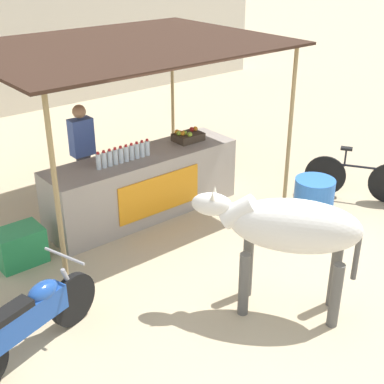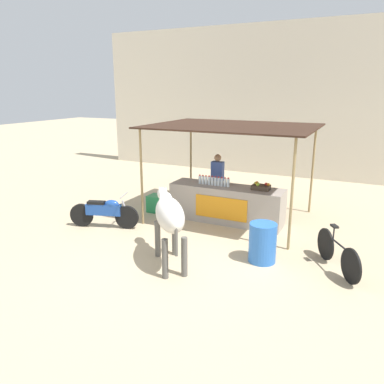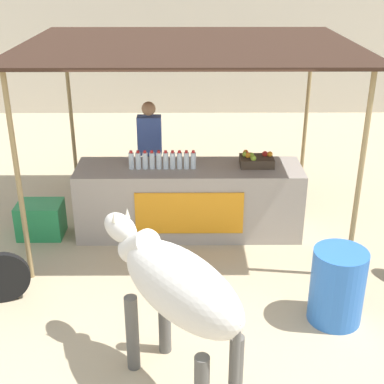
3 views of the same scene
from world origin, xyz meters
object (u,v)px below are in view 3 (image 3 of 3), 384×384
object	(u,v)px
stall_counter	(189,200)
cow	(176,287)
vendor_behind_counter	(150,155)
water_barrel	(337,286)
fruit_crate	(256,160)
cooler_box	(41,219)

from	to	relation	value
stall_counter	cow	world-z (taller)	cow
vendor_behind_counter	cow	world-z (taller)	vendor_behind_counter
cow	water_barrel	bearing A→B (deg)	29.52
fruit_crate	water_barrel	size ratio (longest dim) A/B	0.54
stall_counter	water_barrel	bearing A→B (deg)	-52.21
water_barrel	cow	distance (m)	1.98
fruit_crate	cooler_box	bearing A→B (deg)	-176.99
stall_counter	vendor_behind_counter	world-z (taller)	vendor_behind_counter
water_barrel	vendor_behind_counter	bearing A→B (deg)	127.58
water_barrel	cow	size ratio (longest dim) A/B	0.50
cooler_box	water_barrel	distance (m)	4.01
vendor_behind_counter	cooler_box	bearing A→B (deg)	-149.68
cow	fruit_crate	bearing A→B (deg)	71.20
vendor_behind_counter	water_barrel	world-z (taller)	vendor_behind_counter
fruit_crate	cow	xyz separation A→B (m)	(-1.00, -2.95, -0.00)
vendor_behind_counter	cooler_box	size ratio (longest dim) A/B	2.75
stall_counter	water_barrel	world-z (taller)	stall_counter
vendor_behind_counter	water_barrel	bearing A→B (deg)	-52.42
vendor_behind_counter	cooler_box	xyz separation A→B (m)	(-1.45, -0.85, -0.61)
cooler_box	water_barrel	xyz separation A→B (m)	(3.54, -1.87, 0.17)
fruit_crate	water_barrel	xyz separation A→B (m)	(0.64, -2.02, -0.63)
stall_counter	vendor_behind_counter	distance (m)	1.01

